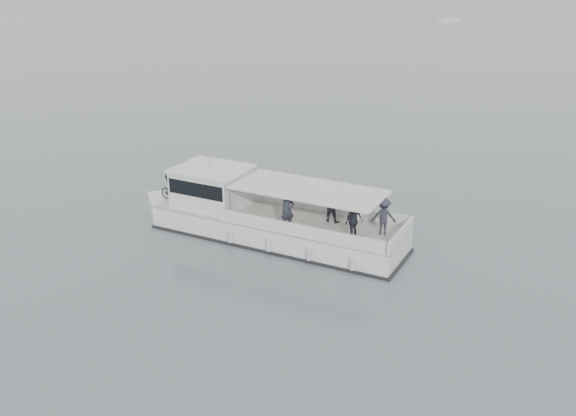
# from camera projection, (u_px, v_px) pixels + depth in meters

# --- Properties ---
(ground) EXTENTS (1400.00, 1400.00, 0.00)m
(ground) POSITION_uv_depth(u_px,v_px,m) (296.00, 279.00, 26.10)
(ground) COLOR #505B5F
(ground) RESTS_ON ground
(tour_boat) EXTENTS (13.53, 6.07, 5.67)m
(tour_boat) POSITION_uv_depth(u_px,v_px,m) (255.00, 216.00, 29.94)
(tour_boat) COLOR white
(tour_boat) RESTS_ON ground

